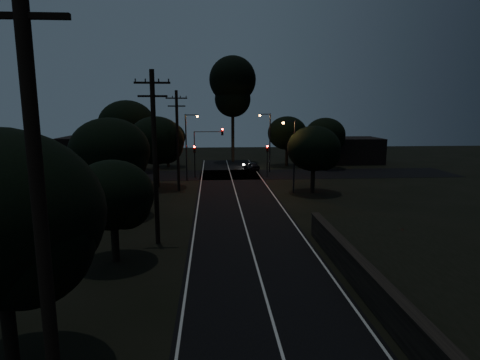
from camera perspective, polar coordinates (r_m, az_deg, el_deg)
road_surface at (r=42.42m, az=-0.67°, el=-1.62°), size 60.00×70.00×0.03m
utility_pole_near at (r=9.40m, az=-26.47°, el=-5.82°), size 2.20×0.30×12.00m
utility_pole_mid at (r=25.76m, az=-12.02°, el=3.41°), size 2.20×0.30×11.00m
utility_pole_far at (r=42.61m, az=-8.88°, el=5.75°), size 2.20×0.30×10.50m
tree_left_a at (r=14.18m, az=-30.66°, el=-5.14°), size 6.44×6.44×8.14m
tree_left_b at (r=23.41m, az=-17.34°, el=-2.30°), size 4.61×4.61×5.87m
tree_left_c at (r=33.35m, az=-17.67°, el=3.63°), size 6.31×6.31×7.97m
tree_left_d at (r=44.75m, az=-11.59°, el=5.35°), size 6.18×6.18×7.84m
tree_far_nw at (r=60.73m, az=-10.11°, el=5.92°), size 5.31×5.31×6.72m
tree_far_w at (r=57.36m, az=-15.52°, el=7.48°), size 7.67×7.67×9.78m
tree_far_ne at (r=61.45m, az=6.94°, el=6.52°), size 5.94×5.94×7.51m
tree_far_e at (r=59.72m, az=12.22°, el=6.17°), size 5.80×5.80×7.35m
tree_right_a at (r=41.81m, az=10.73°, el=4.25°), size 5.46×5.46×6.94m
tall_pine at (r=65.53m, az=-1.05°, el=13.23°), size 7.43×7.43×16.90m
building_left at (r=65.10m, az=-19.71°, el=3.85°), size 10.00×8.00×4.40m
building_right at (r=67.52m, az=15.44°, el=4.12°), size 9.00×7.00×4.00m
signal_left at (r=50.71m, az=-6.47°, el=3.48°), size 0.28×0.35×4.10m
signal_right at (r=51.15m, az=3.90°, el=3.58°), size 0.28×0.35×4.10m
signal_mast at (r=50.52m, az=-4.59°, el=5.20°), size 3.70×0.35×6.25m
streetlight_a at (r=48.60m, az=-7.45°, el=5.31°), size 1.66×0.26×8.00m
streetlight_b at (r=55.03m, az=4.08°, el=5.92°), size 1.66×0.26×8.00m
streetlight_c at (r=41.40m, az=7.51°, el=4.08°), size 1.46×0.26×7.50m
car at (r=57.20m, az=1.66°, el=2.01°), size 2.30×3.62×1.15m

